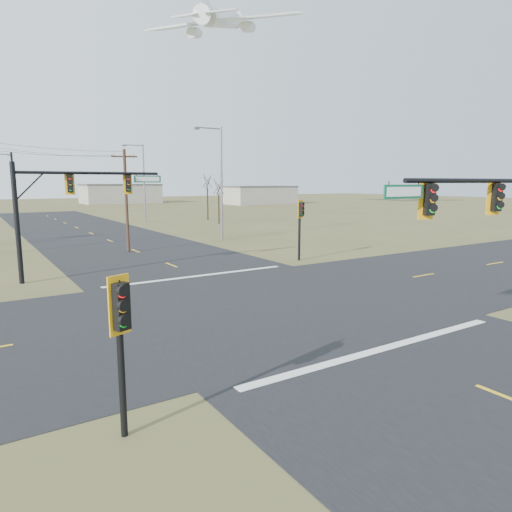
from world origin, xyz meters
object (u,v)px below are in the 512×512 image
Objects in this scene: mast_arm_near at (496,211)px; pedestal_signal_sw at (121,319)px; mast_arm_far at (71,195)px; streetlight_b at (142,179)px; utility_pole_near at (126,199)px; bare_tree_c at (218,186)px; pedestal_signal_ne at (301,217)px; bare_tree_d at (207,181)px; streetlight_a at (219,177)px.

mast_arm_near reaches higher than pedestal_signal_sw.
streetlight_b is at bearing 77.21° from mast_arm_far.
utility_pole_near reaches higher than bare_tree_c.
bare_tree_c is at bearing 59.60° from pedestal_signal_ne.
streetlight_a is at bearing -113.67° from bare_tree_d.
bare_tree_c is 6.99m from bare_tree_d.
pedestal_signal_sw is (-2.78, -19.48, -2.19)m from mast_arm_far.
bare_tree_c is at bearing 39.18° from streetlight_a.
streetlight_a reaches higher than mast_arm_near.
streetlight_a is 17.59m from bare_tree_c.
pedestal_signal_sw is at bearing -158.14° from mast_arm_near.
bare_tree_d is (20.55, 26.17, 1.55)m from utility_pole_near.
pedestal_signal_sw is 0.58× the size of bare_tree_c.
bare_tree_d is (1.64, 6.76, 0.77)m from bare_tree_c.
mast_arm_near is at bearing -105.43° from bare_tree_c.
utility_pole_near is 0.75× the size of streetlight_a.
bare_tree_c is at bearing 96.31° from mast_arm_near.
pedestal_signal_ne is at bearing 2.69° from mast_arm_far.
streetlight_b is (10.93, 27.95, 1.87)m from utility_pole_near.
pedestal_signal_ne is 0.41× the size of streetlight_b.
mast_arm_far is at bearing -131.66° from bare_tree_c.
pedestal_signal_ne is at bearing 21.73° from pedestal_signal_sw.
utility_pole_near is (-9.63, 11.02, 1.14)m from pedestal_signal_ne.
mast_arm_near is 22.72m from mast_arm_far.
mast_arm_near is 0.91× the size of streetlight_a.
mast_arm_near is 1.22× the size of utility_pole_near.
utility_pole_near is at bearing -119.86° from streetlight_b.
streetlight_a is 1.01× the size of streetlight_b.
mast_arm_far is at bearing -124.86° from utility_pole_near.
mast_arm_far is 2.29× the size of pedestal_signal_sw.
bare_tree_d is at bearing 40.58° from pedestal_signal_sw.
streetlight_a is (10.77, 3.86, 1.90)m from utility_pole_near.
mast_arm_near is 28.53m from utility_pole_near.
mast_arm_far is (-11.74, 19.45, 0.31)m from mast_arm_near.
utility_pole_near is (-5.84, 27.92, -0.30)m from mast_arm_near.
bare_tree_d is at bearing 43.14° from streetlight_a.
pedestal_signal_sw is at bearing -107.25° from utility_pole_near.
bare_tree_d is (26.45, 34.64, 0.95)m from mast_arm_far.
pedestal_signal_sw is at bearing -144.63° from streetlight_a.
pedestal_signal_ne is 31.88m from bare_tree_c.
bare_tree_c reaches higher than mast_arm_near.
utility_pole_near is (5.90, 8.47, -0.60)m from mast_arm_far.
bare_tree_d is (29.23, 54.12, 3.14)m from pedestal_signal_sw.
utility_pole_near is 30.07m from streetlight_b.
streetlight_b is (1.30, 38.97, 3.01)m from pedestal_signal_ne.
bare_tree_c is 0.89× the size of bare_tree_d.
mast_arm_near is at bearing -46.87° from mast_arm_far.
utility_pole_near reaches higher than pedestal_signal_ne.
utility_pole_near reaches higher than bare_tree_d.
mast_arm_near is at bearing -78.18° from utility_pole_near.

